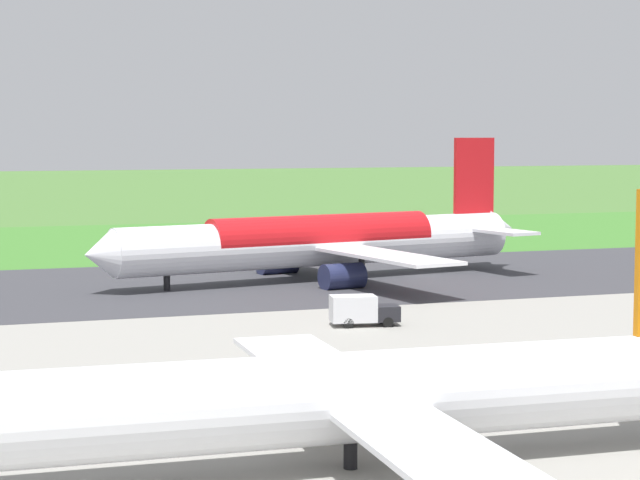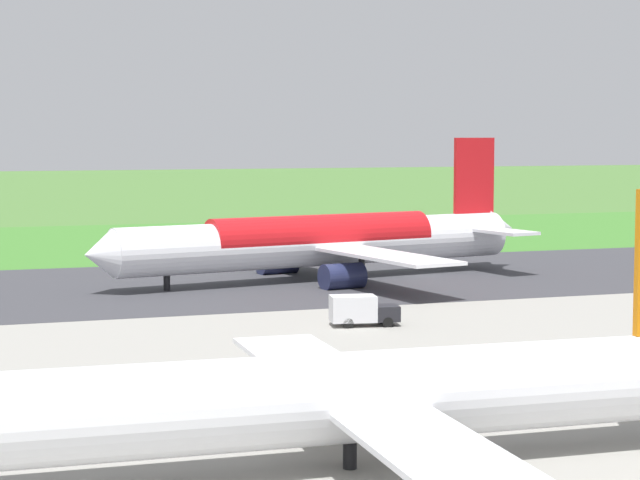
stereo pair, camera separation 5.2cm
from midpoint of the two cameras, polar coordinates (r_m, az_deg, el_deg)
ground_plane at (r=133.62m, az=4.93°, el=-1.77°), size 800.00×800.00×0.00m
runway_asphalt at (r=133.62m, az=4.93°, el=-1.76°), size 600.00×41.10×0.06m
grass_verge_foreground at (r=176.70m, az=-1.07°, el=-0.03°), size 600.00×80.00×0.04m
airliner_main at (r=128.99m, az=0.16°, el=-0.06°), size 53.89×44.35×15.88m
airliner_parked_mid at (r=56.65m, az=1.77°, el=-7.62°), size 45.99×37.57×13.44m
service_truck_baggage at (r=98.31m, az=2.05°, el=-3.46°), size 6.09×3.18×2.65m
no_stopping_sign at (r=172.21m, az=-8.13°, el=0.26°), size 0.60×0.10×2.45m
traffic_cone_orange at (r=168.97m, az=-10.52°, el=-0.28°), size 0.40×0.40×0.55m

